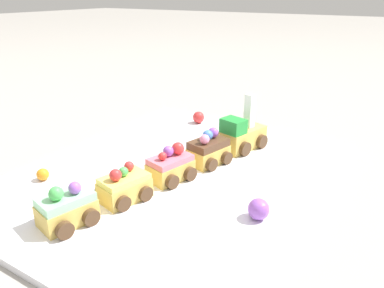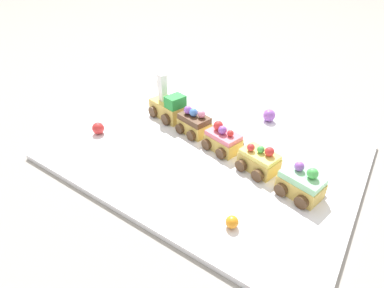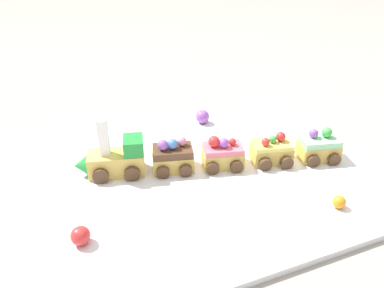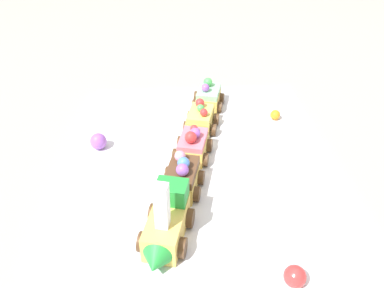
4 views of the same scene
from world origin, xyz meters
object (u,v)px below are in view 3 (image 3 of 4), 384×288
Objects in this scene: cake_car_chocolate at (173,157)px; gumball_red at (80,236)px; cake_train_locomotive at (113,160)px; gumball_orange at (339,202)px; gumball_purple at (203,117)px; cake_car_strawberry at (222,155)px; cake_car_mint at (319,148)px; cake_car_lemon at (272,152)px.

gumball_red is (0.19, 0.13, -0.01)m from cake_car_chocolate.
cake_train_locomotive is at bearing -0.04° from cake_car_chocolate.
gumball_purple is at bearing -76.55° from gumball_orange.
cake_car_chocolate reaches higher than cake_car_strawberry.
cake_train_locomotive is 1.59× the size of cake_car_chocolate.
cake_car_chocolate reaches higher than gumball_purple.
cake_car_lemon is at bearing 0.25° from cake_car_mint.
cake_car_chocolate is 0.30m from gumball_orange.
cake_train_locomotive is at bearing 28.81° from gumball_purple.
gumball_orange is at bearing 137.50° from cake_car_strawberry.
gumball_red is at bearing 42.65° from gumball_purple.
cake_car_mint is 3.94× the size of gumball_orange.
cake_car_mint is (-0.09, 0.02, 0.00)m from cake_car_lemon.
cake_car_lemon reaches higher than gumball_orange.
cake_car_lemon is 0.16m from gumball_orange.
cake_car_chocolate is at bearing 0.09° from cake_car_mint.
cake_car_lemon is 0.09m from cake_car_mint.
cake_car_mint is at bearing -179.75° from cake_car_lemon.
cake_train_locomotive reaches higher than gumball_purple.
cake_car_chocolate is 3.94× the size of gumball_orange.
cake_car_lemon is 3.94× the size of gumball_orange.
cake_car_chocolate is 0.29m from cake_car_mint.
cake_car_strawberry reaches higher than cake_car_lemon.
gumball_red is (0.08, 0.16, -0.01)m from cake_train_locomotive.
cake_car_strawberry is at bearing 179.97° from cake_train_locomotive.
gumball_red reaches higher than gumball_orange.
gumball_red is at bearing 77.39° from cake_train_locomotive.
cake_car_mint is at bearing -172.04° from gumball_red.
cake_car_lemon is (-0.09, 0.02, -0.00)m from cake_car_strawberry.
gumball_purple is (-0.31, -0.29, 0.00)m from gumball_red.
cake_car_strawberry is 0.18m from gumball_purple.
cake_car_chocolate is at bearing -0.01° from cake_car_strawberry.
cake_car_lemon is 0.21m from gumball_purple.
gumball_orange is at bearing 113.50° from cake_car_lemon.
cake_car_mint is at bearing 124.09° from gumball_purple.
cake_train_locomotive reaches higher than cake_car_chocolate.
cake_car_strawberry is at bearing 78.81° from gumball_purple.
cake_car_mint is at bearing -179.86° from cake_car_strawberry.
cake_train_locomotive is at bearing -116.65° from gumball_red.
gumball_orange is (-0.40, 0.07, -0.00)m from gumball_red.
cake_car_strawberry reaches higher than gumball_red.
cake_car_mint reaches higher than gumball_purple.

